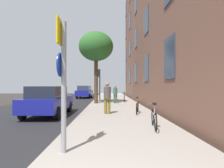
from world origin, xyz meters
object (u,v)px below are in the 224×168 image
Objects in this scene: pedestrian_1 at (115,93)px; car_0 at (49,100)px; traffic_light at (99,79)px; bicycle_0 at (154,118)px; sign_post at (63,75)px; bicycle_1 at (137,107)px; pedestrian_0 at (107,96)px; bicycle_2 at (124,98)px; tree_near at (96,47)px; car_1 at (85,92)px.

pedestrian_1 reaches higher than car_0.
bicycle_0 is (2.68, -12.92, -1.94)m from traffic_light.
bicycle_1 is (2.70, 5.71, -1.46)m from sign_post.
pedestrian_0 is 1.12× the size of pedestrian_1.
bicycle_2 is at bearing 59.20° from pedestrian_1.
bicycle_2 is at bearing 55.57° from car_0.
bicycle_2 is at bearing -42.56° from traffic_light.
traffic_light is at bearing 101.71° from bicycle_0.
tree_near is 3.80× the size of bicycle_2.
car_0 is (-4.93, 0.03, 0.37)m from bicycle_1.
tree_near reaches higher than sign_post.
tree_near is 7.34m from car_0.
traffic_light is 4.47m from pedestrian_1.
sign_post is 1.88× the size of bicycle_2.
car_1 is (-4.76, 13.72, 0.36)m from bicycle_1.
pedestrian_0 is (-1.60, -7.27, 0.63)m from bicycle_2.
bicycle_1 is at bearing -74.42° from traffic_light.
sign_post reaches higher than bicycle_2.
pedestrian_0 is at bearing -84.29° from traffic_light.
bicycle_0 is 3.45m from bicycle_1.
car_0 is 13.69m from car_1.
pedestrian_0 reaches higher than bicycle_0.
bicycle_1 is at bearing 5.17° from pedestrian_0.
car_1 is (-4.79, 17.16, 0.36)m from bicycle_0.
bicycle_2 is (-0.11, 10.56, -0.00)m from bicycle_0.
pedestrian_0 is at bearing 79.62° from sign_post.
sign_post is at bearing -98.56° from pedestrian_1.
sign_post is 3.84m from bicycle_0.
sign_post is 0.92× the size of traffic_light.
bicycle_2 is at bearing 90.60° from bicycle_0.
tree_near is 3.60× the size of pedestrian_0.
pedestrian_1 is at bearing 83.23° from pedestrian_0.
pedestrian_1 is (-0.93, -1.55, 0.53)m from bicycle_2.
bicycle_1 is at bearing -89.40° from bicycle_2.
bicycle_0 is 17.82m from car_1.
car_1 is at bearing 105.60° from bicycle_0.
pedestrian_1 is at bearing -120.80° from bicycle_2.
traffic_light is 9.84m from car_0.
bicycle_1 is 0.96× the size of bicycle_2.
car_1 is (-2.11, 4.25, -1.58)m from traffic_light.
car_1 is at bearing 114.73° from pedestrian_1.
traffic_light is 2.16× the size of pedestrian_1.
tree_near is 7.71m from bicycle_1.
bicycle_1 is 7.12m from bicycle_2.
traffic_light reaches higher than sign_post.
car_1 reaches higher than bicycle_2.
traffic_light is at bearing 105.58° from bicycle_1.
bicycle_2 is at bearing 78.45° from sign_post.
car_0 is (-4.97, 3.47, 0.36)m from bicycle_0.
pedestrian_1 is 8.98m from car_1.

